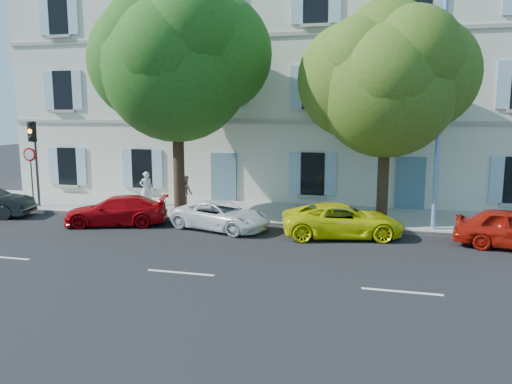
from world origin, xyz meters
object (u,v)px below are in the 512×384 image
(traffic_light, at_px, (34,145))
(pedestrian_b, at_px, (185,193))
(car_white_coupe, at_px, (221,215))
(pedestrian_a, at_px, (146,189))
(road_sign, at_px, (31,164))
(tree_right, at_px, (387,88))
(tree_left, at_px, (176,68))
(street_lamp, at_px, (441,97))
(car_yellow_supercar, at_px, (343,220))
(car_red_coupe, at_px, (116,211))

(traffic_light, distance_m, pedestrian_b, 7.33)
(car_white_coupe, bearing_deg, pedestrian_a, 72.53)
(road_sign, bearing_deg, tree_right, 0.92)
(tree_left, xyz_separation_m, road_sign, (-7.29, -0.10, -4.16))
(car_white_coupe, height_order, pedestrian_b, pedestrian_b)
(street_lamp, relative_size, pedestrian_b, 5.50)
(tree_left, xyz_separation_m, street_lamp, (10.31, -0.43, -1.25))
(car_yellow_supercar, xyz_separation_m, tree_left, (-7.07, 1.71, 5.67))
(car_yellow_supercar, distance_m, tree_right, 5.31)
(traffic_light, bearing_deg, road_sign, -178.41)
(pedestrian_a, distance_m, pedestrian_b, 2.27)
(car_white_coupe, xyz_separation_m, car_yellow_supercar, (4.65, 0.01, 0.06))
(tree_left, xyz_separation_m, tree_right, (8.42, 0.16, -0.88))
(car_yellow_supercar, xyz_separation_m, road_sign, (-14.36, 1.62, 1.50))
(road_sign, xyz_separation_m, street_lamp, (17.60, -0.33, 2.91))
(tree_right, relative_size, road_sign, 3.00)
(road_sign, xyz_separation_m, pedestrian_a, (5.01, 1.51, -1.16))
(traffic_light, relative_size, street_lamp, 0.45)
(car_red_coupe, xyz_separation_m, street_lamp, (12.17, 1.62, 4.43))
(car_red_coupe, xyz_separation_m, road_sign, (-5.43, 1.95, 1.52))
(road_sign, distance_m, pedestrian_a, 5.36)
(tree_left, height_order, pedestrian_b, tree_left)
(street_lamp, bearing_deg, road_sign, 178.91)
(tree_left, distance_m, tree_right, 8.47)
(traffic_light, xyz_separation_m, pedestrian_a, (4.78, 1.50, -2.03))
(road_sign, height_order, street_lamp, street_lamp)
(car_white_coupe, bearing_deg, pedestrian_b, 60.54)
(car_white_coupe, bearing_deg, street_lamp, -64.54)
(car_yellow_supercar, distance_m, street_lamp, 5.62)
(car_white_coupe, height_order, traffic_light, traffic_light)
(tree_left, distance_m, road_sign, 8.39)
(car_yellow_supercar, height_order, traffic_light, traffic_light)
(tree_left, relative_size, tree_right, 1.16)
(car_yellow_supercar, xyz_separation_m, traffic_light, (-14.13, 1.62, 2.37))
(road_sign, bearing_deg, tree_left, 0.75)
(pedestrian_b, bearing_deg, tree_left, 134.81)
(traffic_light, relative_size, road_sign, 1.44)
(road_sign, bearing_deg, street_lamp, -1.09)
(tree_right, xyz_separation_m, street_lamp, (1.89, -0.59, -0.37))
(car_red_coupe, bearing_deg, traffic_light, -127.77)
(car_white_coupe, bearing_deg, tree_left, 70.84)
(car_red_coupe, xyz_separation_m, tree_right, (10.28, 2.21, 4.80))
(car_yellow_supercar, height_order, pedestrian_a, pedestrian_a)
(pedestrian_a, bearing_deg, car_yellow_supercar, 123.89)
(traffic_light, relative_size, pedestrian_b, 2.50)
(car_red_coupe, bearing_deg, car_white_coupe, 77.25)
(traffic_light, xyz_separation_m, pedestrian_b, (6.98, 0.93, -2.05))
(tree_right, bearing_deg, street_lamp, -17.22)
(traffic_light, distance_m, pedestrian_a, 5.41)
(tree_right, distance_m, traffic_light, 15.67)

